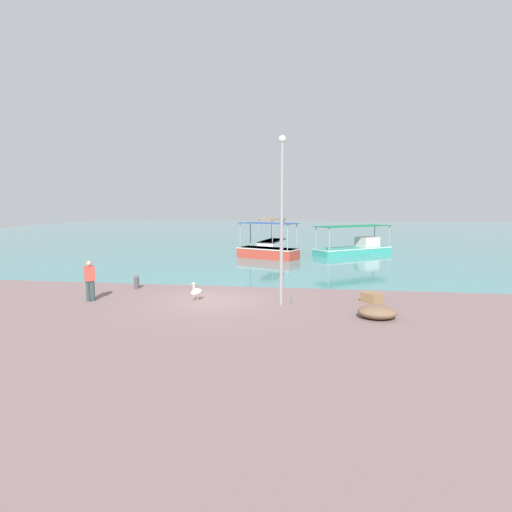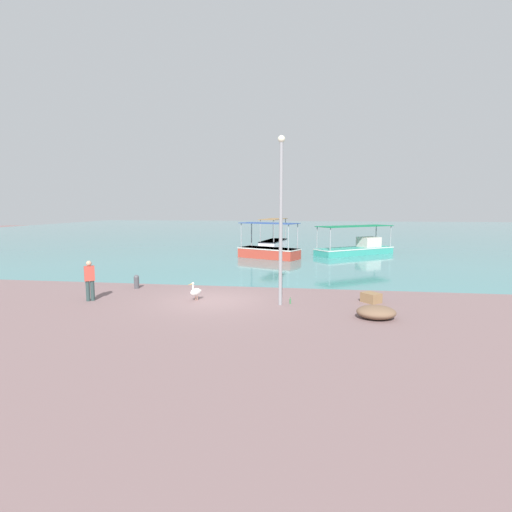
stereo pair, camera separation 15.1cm
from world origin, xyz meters
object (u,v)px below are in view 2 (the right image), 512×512
(fishing_boat_center, at_px, (269,251))
(lamp_post, at_px, (281,213))
(fisherman_standing, at_px, (90,279))
(cargo_crate, at_px, (371,298))
(fishing_boat_outer, at_px, (357,248))
(mooring_bollard, at_px, (137,281))
(net_pile, at_px, (376,312))
(pelican, at_px, (196,292))
(fishing_boat_near_right, at_px, (273,242))
(glass_bottle, at_px, (290,301))

(fishing_boat_center, distance_m, lamp_post, 14.92)
(fisherman_standing, bearing_deg, cargo_crate, 7.00)
(fishing_boat_outer, relative_size, cargo_crate, 9.65)
(mooring_bollard, bearing_deg, fisherman_standing, -106.25)
(cargo_crate, bearing_deg, fishing_boat_center, 113.18)
(mooring_bollard, relative_size, net_pile, 0.48)
(pelican, relative_size, mooring_bollard, 1.21)
(fishing_boat_near_right, height_order, mooring_bollard, fishing_boat_near_right)
(fishing_boat_near_right, distance_m, net_pile, 23.99)
(fishing_boat_center, distance_m, glass_bottle, 14.43)
(net_pile, xyz_separation_m, glass_bottle, (-3.12, 1.72, -0.12))
(pelican, height_order, cargo_crate, pelican)
(fishing_boat_near_right, bearing_deg, lamp_post, -83.43)
(fishing_boat_outer, height_order, net_pile, fishing_boat_outer)
(fishing_boat_near_right, height_order, cargo_crate, fishing_boat_near_right)
(net_pile, height_order, cargo_crate, net_pile)
(fishing_boat_near_right, bearing_deg, mooring_bollard, -103.32)
(fishing_boat_outer, distance_m, lamp_post, 18.85)
(mooring_bollard, height_order, glass_bottle, mooring_bollard)
(fishing_boat_center, bearing_deg, glass_bottle, -80.05)
(fishing_boat_center, relative_size, cargo_crate, 7.12)
(lamp_post, bearing_deg, net_pile, -22.99)
(mooring_bollard, xyz_separation_m, net_pile, (10.63, -3.72, -0.12))
(fishing_boat_near_right, distance_m, fisherman_standing, 22.85)
(fishing_boat_center, distance_m, net_pile, 16.89)
(fishing_boat_outer, bearing_deg, fishing_boat_center, -152.95)
(net_pile, bearing_deg, fishing_boat_center, 109.41)
(pelican, height_order, net_pile, pelican)
(lamp_post, height_order, fisherman_standing, lamp_post)
(pelican, bearing_deg, cargo_crate, 5.79)
(fishing_boat_outer, bearing_deg, pelican, -115.24)
(fishing_boat_outer, distance_m, fisherman_standing, 22.37)
(fishing_boat_near_right, relative_size, lamp_post, 0.77)
(fishing_boat_center, height_order, pelican, fishing_boat_center)
(cargo_crate, bearing_deg, glass_bottle, -167.51)
(fishing_boat_center, relative_size, pelican, 6.20)
(fishing_boat_center, height_order, fisherman_standing, fishing_boat_center)
(fishing_boat_outer, height_order, glass_bottle, fishing_boat_outer)
(pelican, distance_m, glass_bottle, 3.97)
(mooring_bollard, height_order, cargo_crate, mooring_bollard)
(glass_bottle, bearing_deg, fishing_boat_center, 99.95)
(lamp_post, bearing_deg, fishing_boat_near_right, 96.57)
(fishing_boat_center, relative_size, net_pile, 3.63)
(fishing_boat_center, distance_m, fisherman_standing, 15.99)
(fishing_boat_outer, relative_size, pelican, 8.41)
(cargo_crate, relative_size, glass_bottle, 2.58)
(lamp_post, xyz_separation_m, mooring_bollard, (-7.12, 2.23, -3.32))
(fishing_boat_outer, relative_size, fisherman_standing, 3.98)
(fishing_boat_outer, bearing_deg, net_pile, -93.78)
(fisherman_standing, distance_m, net_pile, 11.48)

